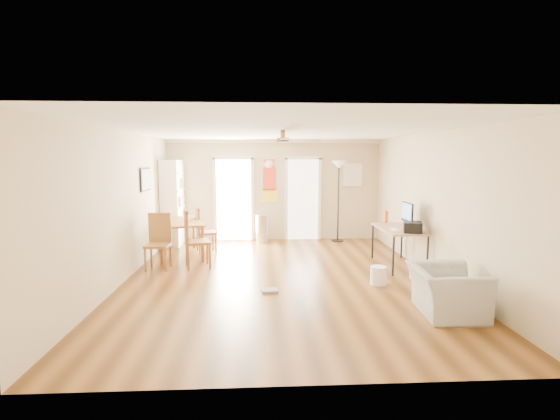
{
  "coord_description": "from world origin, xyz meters",
  "views": [
    {
      "loc": [
        -0.41,
        -7.06,
        2.13
      ],
      "look_at": [
        0.0,
        0.6,
        1.15
      ],
      "focal_mm": 26.06,
      "sensor_mm": 36.0,
      "label": 1
    }
  ],
  "objects": [
    {
      "name": "dining_chair_near",
      "position": [
        -2.35,
        0.69,
        0.53
      ],
      "size": [
        0.45,
        0.45,
        1.07
      ],
      "primitive_type": null,
      "rotation": [
        0.0,
        0.0,
        -0.03
      ],
      "color": "olive",
      "rests_on": "floor"
    },
    {
      "name": "wall_right",
      "position": [
        2.75,
        0.0,
        1.3
      ],
      "size": [
        0.04,
        7.0,
        2.6
      ],
      "primitive_type": null,
      "color": "beige",
      "rests_on": "floor"
    },
    {
      "name": "floor",
      "position": [
        0.0,
        0.0,
        0.0
      ],
      "size": [
        7.0,
        7.0,
        0.0
      ],
      "primitive_type": "plane",
      "color": "brown",
      "rests_on": "ground"
    },
    {
      "name": "wall_back",
      "position": [
        0.0,
        3.5,
        1.3
      ],
      "size": [
        5.5,
        0.04,
        2.6
      ],
      "primitive_type": null,
      "color": "beige",
      "rests_on": "floor"
    },
    {
      "name": "armchair",
      "position": [
        2.15,
        -1.83,
        0.32
      ],
      "size": [
        0.94,
        1.05,
        0.65
      ],
      "primitive_type": "imported",
      "rotation": [
        0.0,
        0.0,
        1.5
      ],
      "color": "#A5A5A0",
      "rests_on": "floor"
    },
    {
      "name": "ceiling",
      "position": [
        0.0,
        0.0,
        2.6
      ],
      "size": [
        5.5,
        7.0,
        0.0
      ],
      "primitive_type": null,
      "color": "silver",
      "rests_on": "floor"
    },
    {
      "name": "dining_chair_right_a",
      "position": [
        -1.6,
        2.1,
        0.51
      ],
      "size": [
        0.52,
        0.52,
        1.02
      ],
      "primitive_type": null,
      "rotation": [
        0.0,
        0.0,
        1.86
      ],
      "color": "brown",
      "rests_on": "floor"
    },
    {
      "name": "bookshelf",
      "position": [
        -2.52,
        2.99,
        1.04
      ],
      "size": [
        0.53,
        0.98,
        2.09
      ],
      "primitive_type": null,
      "rotation": [
        0.0,
        0.0,
        0.13
      ],
      "color": "white",
      "rests_on": "floor"
    },
    {
      "name": "computer_desk",
      "position": [
        2.34,
        0.68,
        0.38
      ],
      "size": [
        0.71,
        1.43,
        0.76
      ],
      "primitive_type": null,
      "color": "#A57B59",
      "rests_on": "floor"
    },
    {
      "name": "wall_decal",
      "position": [
        -0.13,
        3.48,
        1.55
      ],
      "size": [
        0.46,
        0.03,
        1.1
      ],
      "primitive_type": "cube",
      "color": "red",
      "rests_on": "wall_back"
    },
    {
      "name": "dining_table",
      "position": [
        -2.15,
        1.77,
        0.39
      ],
      "size": [
        1.32,
        1.75,
        0.78
      ],
      "primitive_type": null,
      "rotation": [
        0.0,
        0.0,
        0.28
      ],
      "color": "#9E6433",
      "rests_on": "floor"
    },
    {
      "name": "printer",
      "position": [
        2.45,
        0.23,
        0.86
      ],
      "size": [
        0.42,
        0.45,
        0.19
      ],
      "primitive_type": "cube",
      "rotation": [
        0.0,
        0.0,
        -0.3
      ],
      "color": "black",
      "rests_on": "computer_desk"
    },
    {
      "name": "wastebasket_a",
      "position": [
        1.61,
        -0.47,
        0.15
      ],
      "size": [
        0.32,
        0.32,
        0.31
      ],
      "primitive_type": "cylinder",
      "rotation": [
        0.0,
        0.0,
        0.21
      ],
      "color": "white",
      "rests_on": "floor"
    },
    {
      "name": "ac_grille",
      "position": [
        2.05,
        3.47,
        1.7
      ],
      "size": [
        0.5,
        0.04,
        0.6
      ],
      "primitive_type": "cube",
      "color": "white",
      "rests_on": "wall_back"
    },
    {
      "name": "wall_left",
      "position": [
        -2.75,
        0.0,
        1.3
      ],
      "size": [
        0.04,
        7.0,
        2.6
      ],
      "primitive_type": null,
      "color": "beige",
      "rests_on": "floor"
    },
    {
      "name": "torchiere_lamp",
      "position": [
        1.63,
        3.18,
        1.03
      ],
      "size": [
        0.44,
        0.44,
        2.07
      ],
      "primitive_type": null,
      "rotation": [
        0.0,
        0.0,
        -0.13
      ],
      "color": "black",
      "rests_on": "floor"
    },
    {
      "name": "keyboard",
      "position": [
        2.2,
        0.47,
        0.77
      ],
      "size": [
        0.16,
        0.37,
        0.01
      ],
      "primitive_type": "cube",
      "rotation": [
        0.0,
        0.0,
        -0.13
      ],
      "color": "white",
      "rests_on": "computer_desk"
    },
    {
      "name": "ceiling_fan",
      "position": [
        0.0,
        -0.3,
        2.43
      ],
      "size": [
        1.24,
        1.24,
        0.2
      ],
      "primitive_type": null,
      "color": "#593819",
      "rests_on": "ceiling"
    },
    {
      "name": "bathroom_doorway",
      "position": [
        0.75,
        3.48,
        1.05
      ],
      "size": [
        0.8,
        0.1,
        2.1
      ],
      "primitive_type": null,
      "color": "white",
      "rests_on": "wall_back"
    },
    {
      "name": "wastebasket_b",
      "position": [
        2.4,
        -0.18,
        0.14
      ],
      "size": [
        0.3,
        0.3,
        0.28
      ],
      "primitive_type": "cylinder",
      "rotation": [
        0.0,
        0.0,
        0.27
      ],
      "color": "silver",
      "rests_on": "floor"
    },
    {
      "name": "trash_can",
      "position": [
        -0.32,
        3.16,
        0.35
      ],
      "size": [
        0.42,
        0.42,
        0.7
      ],
      "primitive_type": "cylinder",
      "rotation": [
        0.0,
        0.0,
        -0.34
      ],
      "color": "silver",
      "rests_on": "floor"
    },
    {
      "name": "floor_cloth",
      "position": [
        -0.24,
        -0.76,
        0.02
      ],
      "size": [
        0.29,
        0.24,
        0.04
      ],
      "primitive_type": "cube",
      "rotation": [
        0.0,
        0.0,
        0.13
      ],
      "color": "gray",
      "rests_on": "floor"
    },
    {
      "name": "dining_chair_right_b",
      "position": [
        -1.6,
        0.8,
        0.57
      ],
      "size": [
        0.57,
        0.57,
        1.13
      ],
      "primitive_type": null,
      "rotation": [
        0.0,
        0.0,
        1.81
      ],
      "color": "olive",
      "rests_on": "floor"
    },
    {
      "name": "wall_front",
      "position": [
        0.0,
        -3.5,
        1.3
      ],
      "size": [
        5.5,
        0.04,
        2.6
      ],
      "primitive_type": null,
      "color": "beige",
      "rests_on": "floor"
    },
    {
      "name": "framed_poster",
      "position": [
        -2.73,
        1.4,
        1.7
      ],
      "size": [
        0.04,
        0.66,
        0.48
      ],
      "primitive_type": "cube",
      "color": "black",
      "rests_on": "wall_left"
    },
    {
      "name": "kitchen_doorway",
      "position": [
        -1.05,
        3.48,
        1.05
      ],
      "size": [
        0.9,
        0.1,
        2.1
      ],
      "primitive_type": null,
      "color": "white",
      "rests_on": "wall_back"
    },
    {
      "name": "crown_molding",
      "position": [
        0.0,
        0.0,
        2.56
      ],
      "size": [
        5.5,
        7.0,
        0.08
      ],
      "primitive_type": null,
      "color": "white",
      "rests_on": "wall_back"
    },
    {
      "name": "orange_bottle",
      "position": [
        2.3,
        1.35,
        0.89
      ],
      "size": [
        0.09,
        0.09,
        0.26
      ],
      "primitive_type": "cylinder",
      "rotation": [
        0.0,
        0.0,
        0.04
      ],
      "color": "#DA5A13",
      "rests_on": "computer_desk"
    },
    {
      "name": "imac",
      "position": [
        2.47,
        0.59,
        1.02
      ],
      "size": [
        0.2,
        0.56,
        0.52
      ],
      "primitive_type": null,
      "rotation": [
        0.0,
        0.0,
        -0.23
      ],
      "color": "black",
      "rests_on": "computer_desk"
    }
  ]
}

